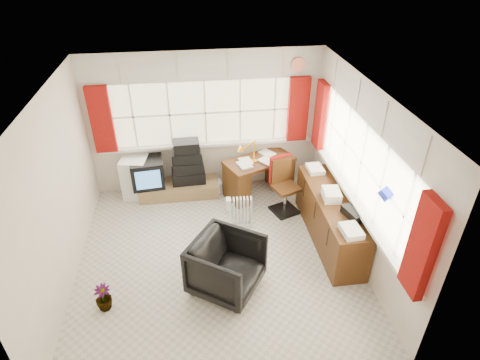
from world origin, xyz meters
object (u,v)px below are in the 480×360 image
at_px(desk, 259,175).
at_px(credenza, 330,218).
at_px(task_chair, 283,182).
at_px(tv_bench, 179,189).
at_px(mini_fridge, 136,177).
at_px(office_chair, 227,266).
at_px(crt_tv, 148,172).
at_px(radiator, 241,215).
at_px(desk_lamp, 254,146).

xyz_separation_m(desk, credenza, (0.85, -1.39, 0.01)).
relative_size(task_chair, tv_bench, 0.70).
bearing_deg(mini_fridge, tv_bench, -6.22).
relative_size(desk, tv_bench, 0.95).
distance_m(task_chair, office_chair, 2.01).
height_order(credenza, crt_tv, credenza).
relative_size(crt_tv, mini_fridge, 0.79).
height_order(desk, tv_bench, desk).
bearing_deg(credenza, office_chair, -154.43).
relative_size(office_chair, credenza, 0.42).
distance_m(crt_tv, mini_fridge, 0.26).
relative_size(office_chair, crt_tv, 1.44).
bearing_deg(task_chair, crt_tv, 163.45).
relative_size(task_chair, crt_tv, 1.66).
bearing_deg(desk, tv_bench, 174.85).
xyz_separation_m(tv_bench, crt_tv, (-0.51, 0.02, 0.37)).
height_order(office_chair, radiator, office_chair).
relative_size(desk_lamp, radiator, 0.78).
height_order(desk, radiator, desk).
bearing_deg(crt_tv, tv_bench, -2.23).
distance_m(desk, radiator, 1.04).
xyz_separation_m(office_chair, mini_fridge, (-1.35, 2.39, -0.01)).
bearing_deg(tv_bench, mini_fridge, 173.78).
xyz_separation_m(desk_lamp, tv_bench, (-1.33, 0.18, -0.86)).
relative_size(desk_lamp, crt_tv, 0.72).
height_order(desk_lamp, mini_fridge, desk_lamp).
bearing_deg(mini_fridge, office_chair, -60.56).
bearing_deg(desk, crt_tv, 175.62).
xyz_separation_m(desk_lamp, crt_tv, (-1.84, 0.20, -0.48)).
distance_m(desk_lamp, tv_bench, 1.59).
bearing_deg(desk_lamp, task_chair, -48.80).
distance_m(office_chair, mini_fridge, 2.75).
bearing_deg(mini_fridge, desk_lamp, -7.23).
bearing_deg(radiator, desk, 63.74).
height_order(credenza, tv_bench, credenza).
distance_m(task_chair, mini_fridge, 2.58).
height_order(task_chair, crt_tv, task_chair).
relative_size(desk, office_chair, 1.57).
relative_size(desk, radiator, 2.43).
relative_size(tv_bench, mini_fridge, 1.86).
distance_m(desk, tv_bench, 1.46).
bearing_deg(office_chair, task_chair, 0.09).
height_order(desk_lamp, crt_tv, desk_lamp).
bearing_deg(radiator, mini_fridge, 146.59).
bearing_deg(radiator, task_chair, 27.75).
distance_m(desk, crt_tv, 1.96).
distance_m(desk_lamp, credenza, 1.75).
height_order(desk, task_chair, task_chair).
distance_m(credenza, mini_fridge, 3.41).
bearing_deg(tv_bench, office_chair, -75.03).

